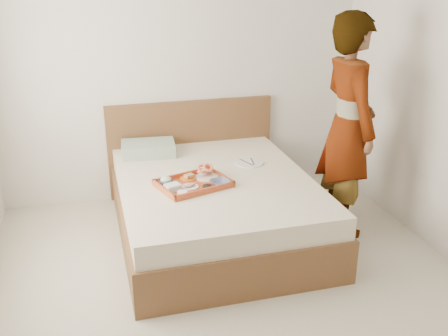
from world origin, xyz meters
TOP-DOWN VIEW (x-y plane):
  - ground at (0.00, 0.00)m, footprint 3.50×4.00m
  - wall_back at (0.00, 2.00)m, footprint 3.50×0.01m
  - bed at (0.07, 1.00)m, footprint 1.65×2.00m
  - headboard at (0.07, 1.97)m, footprint 1.65×0.06m
  - pillow at (-0.39, 1.71)m, footprint 0.52×0.37m
  - tray at (-0.14, 0.88)m, footprint 0.64×0.54m
  - prawn_plate at (0.00, 0.98)m, footprint 0.23×0.23m
  - navy_bowl_big at (0.07, 0.81)m, footprint 0.19×0.19m
  - sauce_dish at (-0.05, 0.76)m, footprint 0.10×0.10m
  - meat_plate at (-0.18, 0.83)m, footprint 0.17×0.17m
  - bread_plate at (-0.15, 1.00)m, footprint 0.17×0.17m
  - salad_bowl at (-0.35, 0.94)m, footprint 0.15×0.15m
  - plastic_tub at (-0.32, 0.81)m, footprint 0.14×0.12m
  - cheese_round at (-0.26, 0.70)m, footprint 0.10×0.10m
  - dinner_plate at (0.45, 1.24)m, footprint 0.26×0.26m
  - person at (1.17, 0.85)m, footprint 0.46×0.69m

SIDE VIEW (x-z plane):
  - ground at x=0.00m, z-range -0.01..0.01m
  - bed at x=0.07m, z-range 0.00..0.53m
  - headboard at x=0.07m, z-range 0.00..0.95m
  - dinner_plate at x=0.45m, z-range 0.53..0.54m
  - meat_plate at x=-0.18m, z-range 0.54..0.55m
  - bread_plate at x=-0.15m, z-range 0.54..0.55m
  - prawn_plate at x=0.00m, z-range 0.54..0.56m
  - tray at x=-0.14m, z-range 0.53..0.58m
  - cheese_round at x=-0.26m, z-range 0.54..0.57m
  - sauce_dish at x=-0.05m, z-range 0.54..0.57m
  - salad_bowl at x=-0.35m, z-range 0.54..0.58m
  - navy_bowl_big at x=0.07m, z-range 0.54..0.58m
  - plastic_tub at x=-0.32m, z-range 0.54..0.59m
  - pillow at x=-0.39m, z-range 0.53..0.65m
  - person at x=1.17m, z-range 0.00..1.86m
  - wall_back at x=0.00m, z-range 0.00..2.60m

